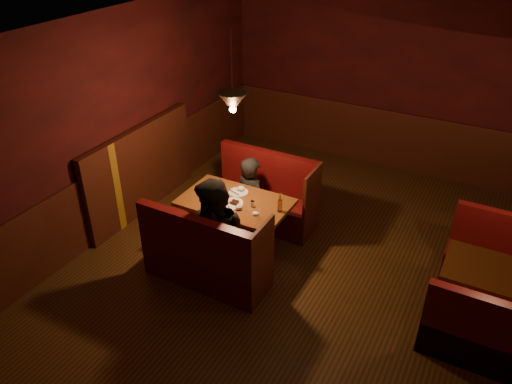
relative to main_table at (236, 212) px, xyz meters
The scene contains 9 objects.
room 1.07m from the main_table, ahead, with size 6.02×7.02×2.92m.
main_table is the anchor object (origin of this frame).
main_bench_far 0.82m from the main_table, 88.89° to the left, with size 1.51×0.54×1.03m.
main_bench_near 0.82m from the main_table, 88.89° to the right, with size 1.51×0.54×1.03m.
second_table 3.11m from the main_table, ahead, with size 1.15×0.73×0.65m.
second_bench_far 3.27m from the main_table, 16.09° to the left, with size 1.27×0.47×0.91m.
second_bench_near 3.17m from the main_table, ahead, with size 1.27×0.47×0.91m.
diner_a 0.58m from the main_table, 99.04° to the left, with size 0.52×0.34×1.43m, color black.
diner_b 0.77m from the main_table, 79.22° to the right, with size 0.84×0.65×1.73m, color black.
Camera 1 is at (1.54, -4.37, 4.05)m, focal length 35.00 mm.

